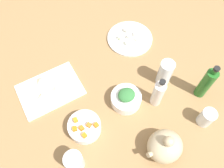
{
  "coord_description": "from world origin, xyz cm",
  "views": [
    {
      "loc": [
        24.71,
        44.98,
        100.4
      ],
      "look_at": [
        0.0,
        0.0,
        8.0
      ],
      "focal_mm": 35.93,
      "sensor_mm": 36.0,
      "label": 1
    }
  ],
  "objects_px": {
    "bottle_1": "(206,83)",
    "drinking_glass_1": "(74,162)",
    "plate_tofu": "(130,38)",
    "teapot": "(165,146)",
    "bottle_0": "(158,94)",
    "cutting_board": "(50,90)",
    "drinking_glass_2": "(206,117)",
    "drinking_glass_0": "(165,73)",
    "bowl_greens": "(126,99)",
    "bowl_carrots": "(85,127)"
  },
  "relations": [
    {
      "from": "bowl_carrots",
      "to": "drinking_glass_0",
      "type": "bearing_deg",
      "value": -174.74
    },
    {
      "from": "bottle_1",
      "to": "drinking_glass_0",
      "type": "bearing_deg",
      "value": -50.76
    },
    {
      "from": "teapot",
      "to": "bottle_0",
      "type": "distance_m",
      "value": 0.23
    },
    {
      "from": "plate_tofu",
      "to": "drinking_glass_1",
      "type": "distance_m",
      "value": 0.71
    },
    {
      "from": "bowl_carrots",
      "to": "bowl_greens",
      "type": "bearing_deg",
      "value": -172.78
    },
    {
      "from": "bottle_0",
      "to": "drinking_glass_1",
      "type": "bearing_deg",
      "value": 10.2
    },
    {
      "from": "bottle_0",
      "to": "drinking_glass_0",
      "type": "height_order",
      "value": "bottle_0"
    },
    {
      "from": "bowl_greens",
      "to": "bottle_0",
      "type": "distance_m",
      "value": 0.15
    },
    {
      "from": "teapot",
      "to": "bottle_0",
      "type": "xyz_separation_m",
      "value": [
        -0.1,
        -0.2,
        0.02
      ]
    },
    {
      "from": "bowl_carrots",
      "to": "drinking_glass_2",
      "type": "bearing_deg",
      "value": 155.17
    },
    {
      "from": "plate_tofu",
      "to": "teapot",
      "type": "distance_m",
      "value": 0.62
    },
    {
      "from": "plate_tofu",
      "to": "bottle_0",
      "type": "relative_size",
      "value": 1.31
    },
    {
      "from": "plate_tofu",
      "to": "drinking_glass_1",
      "type": "relative_size",
      "value": 2.39
    },
    {
      "from": "plate_tofu",
      "to": "bowl_carrots",
      "type": "distance_m",
      "value": 0.56
    },
    {
      "from": "plate_tofu",
      "to": "drinking_glass_0",
      "type": "distance_m",
      "value": 0.31
    },
    {
      "from": "drinking_glass_2",
      "to": "drinking_glass_0",
      "type": "bearing_deg",
      "value": -81.54
    },
    {
      "from": "plate_tofu",
      "to": "cutting_board",
      "type": "bearing_deg",
      "value": 10.07
    },
    {
      "from": "bowl_greens",
      "to": "drinking_glass_2",
      "type": "bearing_deg",
      "value": 135.56
    },
    {
      "from": "bottle_0",
      "to": "teapot",
      "type": "bearing_deg",
      "value": 63.5
    },
    {
      "from": "drinking_glass_1",
      "to": "drinking_glass_2",
      "type": "height_order",
      "value": "drinking_glass_1"
    },
    {
      "from": "bowl_carrots",
      "to": "bottle_1",
      "type": "bearing_deg",
      "value": 169.68
    },
    {
      "from": "bowl_greens",
      "to": "bowl_carrots",
      "type": "xyz_separation_m",
      "value": [
        0.23,
        0.03,
        -0.0
      ]
    },
    {
      "from": "plate_tofu",
      "to": "bottle_1",
      "type": "xyz_separation_m",
      "value": [
        -0.12,
        0.45,
        0.09
      ]
    },
    {
      "from": "plate_tofu",
      "to": "teapot",
      "type": "xyz_separation_m",
      "value": [
        0.19,
        0.59,
        0.05
      ]
    },
    {
      "from": "plate_tofu",
      "to": "drinking_glass_2",
      "type": "relative_size",
      "value": 2.71
    },
    {
      "from": "bowl_greens",
      "to": "teapot",
      "type": "relative_size",
      "value": 0.86
    },
    {
      "from": "teapot",
      "to": "drinking_glass_2",
      "type": "xyz_separation_m",
      "value": [
        -0.24,
        -0.02,
        -0.01
      ]
    },
    {
      "from": "cutting_board",
      "to": "bowl_greens",
      "type": "bearing_deg",
      "value": 141.88
    },
    {
      "from": "drinking_glass_0",
      "to": "teapot",
      "type": "bearing_deg",
      "value": 54.96
    },
    {
      "from": "drinking_glass_0",
      "to": "bowl_greens",
      "type": "bearing_deg",
      "value": 3.22
    },
    {
      "from": "teapot",
      "to": "drinking_glass_2",
      "type": "relative_size",
      "value": 1.78
    },
    {
      "from": "bowl_carrots",
      "to": "bottle_1",
      "type": "height_order",
      "value": "bottle_1"
    },
    {
      "from": "bowl_carrots",
      "to": "plate_tofu",
      "type": "bearing_deg",
      "value": -141.71
    },
    {
      "from": "plate_tofu",
      "to": "drinking_glass_0",
      "type": "height_order",
      "value": "drinking_glass_0"
    },
    {
      "from": "cutting_board",
      "to": "drinking_glass_1",
      "type": "height_order",
      "value": "drinking_glass_1"
    },
    {
      "from": "bottle_1",
      "to": "drinking_glass_2",
      "type": "relative_size",
      "value": 2.39
    },
    {
      "from": "bottle_1",
      "to": "drinking_glass_0",
      "type": "xyz_separation_m",
      "value": [
        0.12,
        -0.14,
        -0.02
      ]
    },
    {
      "from": "cutting_board",
      "to": "bottle_1",
      "type": "relative_size",
      "value": 1.33
    },
    {
      "from": "plate_tofu",
      "to": "bowl_greens",
      "type": "relative_size",
      "value": 1.76
    },
    {
      "from": "bottle_0",
      "to": "drinking_glass_1",
      "type": "relative_size",
      "value": 1.83
    },
    {
      "from": "bottle_1",
      "to": "drinking_glass_1",
      "type": "xyz_separation_m",
      "value": [
        0.66,
        0.01,
        -0.04
      ]
    },
    {
      "from": "bottle_0",
      "to": "drinking_glass_1",
      "type": "height_order",
      "value": "bottle_0"
    },
    {
      "from": "cutting_board",
      "to": "bowl_carrots",
      "type": "xyz_separation_m",
      "value": [
        -0.07,
        0.26,
        0.02
      ]
    },
    {
      "from": "bottle_0",
      "to": "drinking_glass_0",
      "type": "bearing_deg",
      "value": -140.88
    },
    {
      "from": "drinking_glass_0",
      "to": "bottle_0",
      "type": "bearing_deg",
      "value": 39.12
    },
    {
      "from": "bowl_carrots",
      "to": "drinking_glass_2",
      "type": "relative_size",
      "value": 1.56
    },
    {
      "from": "drinking_glass_0",
      "to": "drinking_glass_2",
      "type": "relative_size",
      "value": 1.57
    },
    {
      "from": "teapot",
      "to": "drinking_glass_2",
      "type": "distance_m",
      "value": 0.24
    },
    {
      "from": "bowl_greens",
      "to": "drinking_glass_1",
      "type": "bearing_deg",
      "value": 24.25
    },
    {
      "from": "bowl_greens",
      "to": "bottle_0",
      "type": "bearing_deg",
      "value": 151.93
    }
  ]
}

